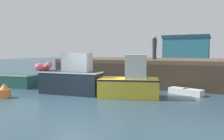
# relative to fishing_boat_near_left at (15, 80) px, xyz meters

# --- Properties ---
(ground) EXTENTS (120.00, 160.00, 0.10)m
(ground) POSITION_rel_fishing_boat_near_left_xyz_m (6.47, -2.31, -0.54)
(ground) COLOR #2D4756
(pier) EXTENTS (13.34, 7.21, 1.87)m
(pier) POSITION_rel_fishing_boat_near_left_xyz_m (7.73, 5.95, 1.07)
(pier) COLOR brown
(pier) RESTS_ON ground
(fishing_boat_near_left) EXTENTS (3.19, 1.73, 0.90)m
(fishing_boat_near_left) POSITION_rel_fishing_boat_near_left_xyz_m (0.00, 0.00, 0.00)
(fishing_boat_near_left) COLOR #23564C
(fishing_boat_near_left) RESTS_ON ground
(fishing_boat_near_right) EXTENTS (3.95, 1.49, 2.36)m
(fishing_boat_near_right) POSITION_rel_fishing_boat_near_left_xyz_m (5.02, -0.57, 0.45)
(fishing_boat_near_right) COLOR #19232D
(fishing_boat_near_right) RESTS_ON ground
(fishing_boat_mid) EXTENTS (3.52, 2.43, 2.28)m
(fishing_boat_mid) POSITION_rel_fishing_boat_near_left_xyz_m (8.45, 0.05, 0.34)
(fishing_boat_mid) COLOR gold
(fishing_boat_mid) RESTS_ON ground
(rowboat) EXTENTS (2.02, 1.23, 0.38)m
(rowboat) POSITION_rel_fishing_boat_near_left_xyz_m (11.02, 2.11, -0.31)
(rowboat) COLOR silver
(rowboat) RESTS_ON ground
(dockworker) EXTENTS (0.34, 0.34, 1.75)m
(dockworker) POSITION_rel_fishing_boat_near_left_xyz_m (8.35, 5.21, 2.26)
(dockworker) COLOR #2D3342
(dockworker) RESTS_ON pier
(warehouse) EXTENTS (7.60, 5.98, 5.24)m
(warehouse) POSITION_rel_fishing_boat_near_left_xyz_m (7.24, 31.09, 2.15)
(warehouse) COLOR #2D6B7A
(warehouse) RESTS_ON ground
(mooring_buoy_foreground) EXTENTS (0.63, 0.63, 0.76)m
(mooring_buoy_foreground) POSITION_rel_fishing_boat_near_left_xyz_m (2.49, -2.94, -0.15)
(mooring_buoy_foreground) COLOR orange
(mooring_buoy_foreground) RESTS_ON ground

